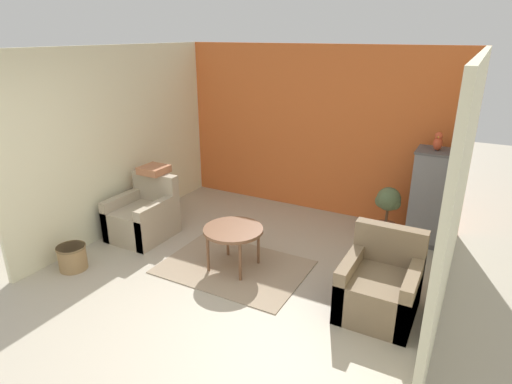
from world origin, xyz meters
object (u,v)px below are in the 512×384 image
at_px(birdcage, 430,197).
at_px(wicker_basket, 72,257).
at_px(coffee_table, 233,232).
at_px(armchair_left, 143,217).
at_px(armchair_right, 380,287).
at_px(parrot, 438,142).
at_px(potted_plant, 387,208).

bearing_deg(birdcage, wicker_basket, -142.47).
height_order(coffee_table, armchair_left, armchair_left).
relative_size(armchair_right, parrot, 3.50).
bearing_deg(armchair_right, potted_plant, 100.41).
distance_m(birdcage, wicker_basket, 4.61).
bearing_deg(armchair_right, armchair_left, 176.61).
distance_m(armchair_right, parrot, 2.21).
bearing_deg(armchair_left, potted_plant, 27.56).
xyz_separation_m(armchair_right, parrot, (0.18, 1.89, 1.12)).
height_order(parrot, wicker_basket, parrot).
distance_m(armchair_left, wicker_basket, 1.12).
bearing_deg(parrot, armchair_right, -95.35).
xyz_separation_m(coffee_table, armchair_left, (-1.56, 0.16, -0.20)).
bearing_deg(potted_plant, parrot, 14.56).
relative_size(parrot, potted_plant, 0.33).
bearing_deg(coffee_table, wicker_basket, -150.96).
height_order(armchair_left, wicker_basket, armchair_left).
bearing_deg(potted_plant, armchair_right, -79.59).
relative_size(armchair_left, parrot, 3.50).
bearing_deg(armchair_left, armchair_right, -3.39).
bearing_deg(parrot, wicker_basket, -142.45).
xyz_separation_m(armchair_left, armchair_right, (3.32, -0.20, 0.00)).
bearing_deg(coffee_table, armchair_right, -1.34).
distance_m(armchair_left, armchair_right, 3.33).
height_order(birdcage, wicker_basket, birdcage).
relative_size(birdcage, wicker_basket, 3.77).
relative_size(coffee_table, parrot, 2.95).
bearing_deg(armchair_left, wicker_basket, -97.30).
xyz_separation_m(potted_plant, wicker_basket, (-3.14, -2.67, -0.27)).
xyz_separation_m(coffee_table, potted_plant, (1.43, 1.72, -0.04)).
bearing_deg(wicker_basket, armchair_left, 82.70).
bearing_deg(coffee_table, potted_plant, 50.21).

